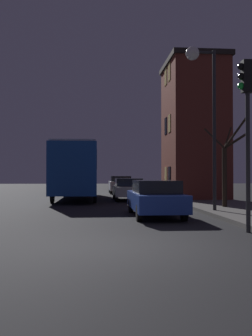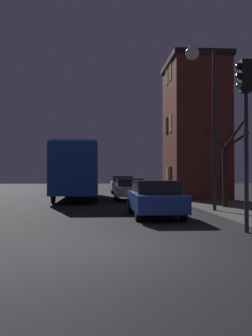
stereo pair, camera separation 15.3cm
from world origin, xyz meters
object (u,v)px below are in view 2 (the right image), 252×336
Objects in this scene: streetlamp at (202,85)px; traffic_light at (245,109)px; bare_tree at (227,165)px; car_mid_lane at (129,189)px; bus at (78,168)px; car_far_lane at (122,184)px; car_near_lane at (155,197)px.

traffic_light is at bearing -91.66° from streetlamp.
traffic_light is 1.20× the size of bare_tree.
streetlamp is 9.86m from car_mid_lane.
streetlamp is at bearing -134.60° from bare_tree.
bus is 8.03m from car_far_lane.
car_near_lane reaches higher than car_mid_lane.
bare_tree is at bearing 32.57° from car_near_lane.
car_mid_lane is 8.73m from car_far_lane.
traffic_light is 15.87m from bus.
bus reaches higher than car_near_lane.
car_mid_lane is (-2.29, 8.46, -4.53)m from streetlamp.
traffic_light is at bearing -65.28° from car_near_lane.
bus is (-5.55, 10.00, -3.18)m from streetlamp.
streetlamp is 5.20m from traffic_light.
streetlamp reaches higher than traffic_light.
car_mid_lane is at bearing -25.29° from bus.
car_mid_lane is (3.26, -1.54, -1.35)m from bus.
bare_tree reaches higher than bus.
car_far_lane is at bearing 89.51° from car_mid_lane.
streetlamp reaches higher than car_near_lane.
car_mid_lane is at bearing 105.13° from streetlamp.
car_far_lane is (-2.21, 17.19, -4.48)m from streetlamp.
bus is at bearing 108.08° from car_near_lane.
bare_tree reaches higher than car_mid_lane.
car_far_lane reaches higher than car_near_lane.
traffic_light reaches higher than bus.
bare_tree is 16.09m from car_far_lane.
traffic_light is 5.29m from car_near_lane.
bus is 11.35m from car_near_lane.
traffic_light is at bearing -70.01° from bus.
car_far_lane is (0.07, 8.73, 0.05)m from car_mid_lane.
bus reaches higher than car_mid_lane.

